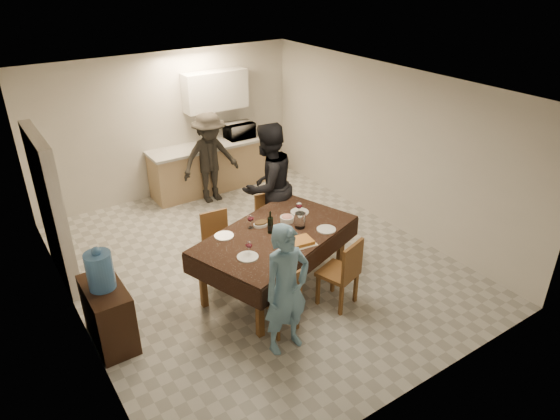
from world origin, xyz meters
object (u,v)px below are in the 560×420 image
(console, at_px, (109,315))
(water_jug, at_px, (100,271))
(microwave, at_px, (240,130))
(person_kitchen, at_px, (210,158))
(dining_table, at_px, (276,236))
(wine_bottle, at_px, (270,222))
(savoury_tart, at_px, (299,242))
(person_near, at_px, (286,290))
(person_far, at_px, (268,186))
(water_pitcher, at_px, (300,220))

(console, distance_m, water_jug, 0.60)
(microwave, relative_size, person_kitchen, 0.32)
(dining_table, bearing_deg, wine_bottle, 116.08)
(dining_table, xyz_separation_m, console, (-2.20, 0.16, -0.41))
(console, xyz_separation_m, savoury_tart, (2.30, -0.54, 0.47))
(person_near, bearing_deg, microwave, 64.84)
(water_jug, xyz_separation_m, wine_bottle, (2.15, -0.11, 0.00))
(water_jug, bearing_deg, dining_table, -4.06)
(dining_table, bearing_deg, savoury_tart, -94.18)
(person_far, bearing_deg, wine_bottle, 45.89)
(dining_table, xyz_separation_m, wine_bottle, (-0.05, 0.05, 0.19))
(water_pitcher, bearing_deg, console, 175.38)
(water_pitcher, bearing_deg, savoury_tart, -127.15)
(water_pitcher, xyz_separation_m, person_kitchen, (0.16, 2.95, -0.11))
(savoury_tart, distance_m, person_kitchen, 3.30)
(water_pitcher, bearing_deg, water_jug, 175.38)
(console, distance_m, water_pitcher, 2.62)
(console, height_order, person_kitchen, person_kitchen)
(console, relative_size, person_far, 0.43)
(microwave, distance_m, person_kitchen, 1.00)
(wine_bottle, relative_size, savoury_tart, 0.78)
(microwave, bearing_deg, person_far, 70.28)
(console, distance_m, savoury_tart, 2.41)
(water_jug, xyz_separation_m, savoury_tart, (2.30, -0.54, -0.13))
(wine_bottle, height_order, person_kitchen, person_kitchen)
(water_jug, bearing_deg, person_kitchen, 45.36)
(savoury_tart, bearing_deg, person_near, -134.13)
(dining_table, xyz_separation_m, savoury_tart, (0.10, -0.38, 0.06))
(savoury_tart, bearing_deg, microwave, 71.14)
(water_pitcher, height_order, microwave, microwave)
(microwave, xyz_separation_m, person_near, (-1.92, -4.40, -0.27))
(console, xyz_separation_m, person_far, (2.75, 0.89, 0.59))
(console, relative_size, water_jug, 1.87)
(microwave, relative_size, person_far, 0.28)
(dining_table, distance_m, person_kitchen, 2.94)
(wine_bottle, height_order, savoury_tart, wine_bottle)
(savoury_tart, height_order, person_near, person_near)
(dining_table, bearing_deg, person_far, 43.44)
(water_jug, bearing_deg, water_pitcher, -4.62)
(dining_table, height_order, person_near, person_near)
(savoury_tart, distance_m, microwave, 3.95)
(dining_table, xyz_separation_m, person_kitchen, (0.51, 2.90, 0.03))
(savoury_tart, relative_size, person_kitchen, 0.24)
(person_far, relative_size, person_kitchen, 1.17)
(console, bearing_deg, wine_bottle, -2.82)
(person_far, xyz_separation_m, person_kitchen, (-0.04, 1.85, -0.14))
(person_far, height_order, person_kitchen, person_far)
(water_pitcher, relative_size, savoury_tart, 0.54)
(water_pitcher, relative_size, person_near, 0.13)
(water_pitcher, distance_m, person_far, 1.12)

